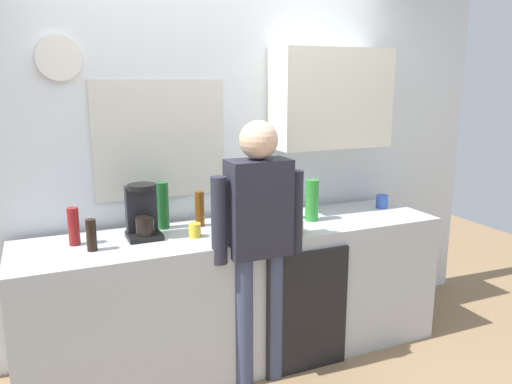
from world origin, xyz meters
name	(u,v)px	position (x,y,z in m)	size (l,w,h in m)	color
ground_plane	(258,379)	(0.00, 0.00, 0.00)	(8.00, 8.00, 0.00)	#8C6D4C
kitchen_counter	(240,294)	(0.00, 0.30, 0.44)	(2.72, 0.64, 0.89)	#B2B7BC
dishwasher_panel	(308,312)	(0.32, -0.03, 0.40)	(0.56, 0.02, 0.80)	black
back_wall_assembly	(231,147)	(0.10, 0.70, 1.36)	(4.32, 0.42, 2.60)	silver
coffee_maker	(142,213)	(-0.59, 0.38, 1.04)	(0.20, 0.20, 0.33)	black
bottle_dark_sauce	(91,235)	(-0.90, 0.24, 0.98)	(0.06, 0.06, 0.18)	black
bottle_amber_beer	(200,209)	(-0.21, 0.47, 1.00)	(0.06, 0.06, 0.23)	brown
bottle_clear_soda	(312,200)	(0.52, 0.29, 1.03)	(0.09, 0.09, 0.28)	#2D8C33
bottle_red_vinegar	(74,226)	(-0.98, 0.39, 1.00)	(0.06, 0.06, 0.22)	maroon
bottle_green_wine	(163,206)	(-0.44, 0.51, 1.04)	(0.07, 0.07, 0.30)	#195923
bottle_olive_oil	(289,201)	(0.39, 0.39, 1.01)	(0.06, 0.06, 0.25)	olive
cup_yellow_cup	(195,230)	(-0.31, 0.25, 0.93)	(0.07, 0.07, 0.09)	yellow
cup_blue_mug	(382,201)	(1.16, 0.38, 0.94)	(0.08, 0.08, 0.10)	#3351B2
mixing_bowl	(286,227)	(0.23, 0.10, 0.93)	(0.22, 0.22, 0.08)	orange
potted_plant	(241,212)	(-0.02, 0.23, 1.02)	(0.15, 0.15, 0.23)	#9E5638
dish_soap	(234,214)	(-0.01, 0.38, 0.97)	(0.06, 0.06, 0.18)	blue
person_at_sink	(258,233)	(0.00, 0.00, 0.95)	(0.57, 0.22, 1.60)	#3F4766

